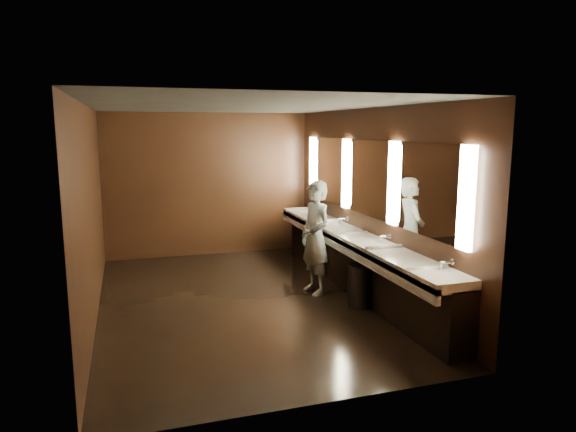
% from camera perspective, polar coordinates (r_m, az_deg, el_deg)
% --- Properties ---
extents(floor, '(6.00, 6.00, 0.00)m').
position_cam_1_polar(floor, '(7.65, -5.07, -9.38)').
color(floor, black).
rests_on(floor, ground).
extents(ceiling, '(4.00, 6.00, 0.02)m').
position_cam_1_polar(ceiling, '(7.23, -5.41, 12.08)').
color(ceiling, '#2D2D2B').
rests_on(ceiling, wall_back).
extents(wall_back, '(4.00, 0.02, 2.80)m').
position_cam_1_polar(wall_back, '(10.24, -8.84, 3.46)').
color(wall_back, black).
rests_on(wall_back, floor).
extents(wall_front, '(4.00, 0.02, 2.80)m').
position_cam_1_polar(wall_front, '(4.48, 3.02, -4.49)').
color(wall_front, black).
rests_on(wall_front, floor).
extents(wall_left, '(0.02, 6.00, 2.80)m').
position_cam_1_polar(wall_left, '(7.16, -21.07, 0.26)').
color(wall_left, black).
rests_on(wall_left, floor).
extents(wall_right, '(0.02, 6.00, 2.80)m').
position_cam_1_polar(wall_right, '(7.97, 8.96, 1.70)').
color(wall_right, black).
rests_on(wall_right, floor).
extents(sink_counter, '(0.55, 5.40, 1.01)m').
position_cam_1_polar(sink_counter, '(8.06, 7.46, -4.74)').
color(sink_counter, black).
rests_on(sink_counter, floor).
extents(mirror_band, '(0.06, 5.03, 1.15)m').
position_cam_1_polar(mirror_band, '(7.92, 8.89, 4.20)').
color(mirror_band, '#FFF1C4').
rests_on(mirror_band, wall_right).
extents(person, '(0.52, 0.69, 1.73)m').
position_cam_1_polar(person, '(7.78, 3.05, -2.41)').
color(person, '#95CDDF').
rests_on(person, floor).
extents(trash_bin, '(0.41, 0.41, 0.60)m').
position_cam_1_polar(trash_bin, '(7.41, 8.18, -7.62)').
color(trash_bin, black).
rests_on(trash_bin, floor).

